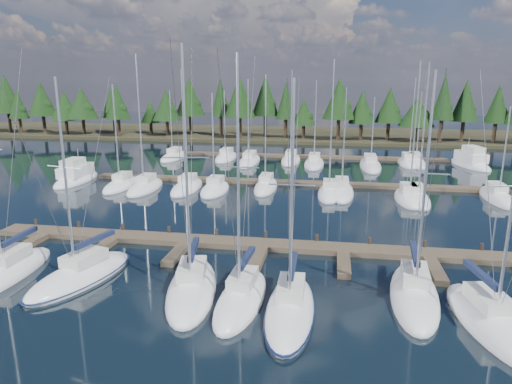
% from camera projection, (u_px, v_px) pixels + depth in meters
% --- Properties ---
extents(ground, '(260.00, 260.00, 0.00)m').
position_uv_depth(ground, '(281.00, 206.00, 46.61)').
color(ground, black).
rests_on(ground, ground).
extents(far_shore, '(220.00, 30.00, 0.60)m').
position_uv_depth(far_shore, '(311.00, 135.00, 103.96)').
color(far_shore, '#2F2C1A').
rests_on(far_shore, ground).
extents(main_dock, '(44.00, 6.13, 0.90)m').
position_uv_depth(main_dock, '(263.00, 247.00, 34.46)').
color(main_dock, brown).
rests_on(main_dock, ground).
extents(back_docks, '(50.00, 21.80, 0.40)m').
position_uv_depth(back_docks, '(297.00, 168.00, 65.30)').
color(back_docks, brown).
rests_on(back_docks, ground).
extents(front_sailboat_0, '(2.61, 8.79, 15.40)m').
position_uv_depth(front_sailboat_0, '(9.00, 272.00, 29.82)').
color(front_sailboat_0, silver).
rests_on(front_sailboat_0, ground).
extents(front_sailboat_1, '(5.33, 9.28, 13.53)m').
position_uv_depth(front_sailboat_1, '(81.00, 275.00, 29.41)').
color(front_sailboat_1, silver).
rests_on(front_sailboat_1, ground).
extents(front_sailboat_2, '(4.53, 9.34, 15.21)m').
position_uv_depth(front_sailboat_2, '(192.00, 288.00, 27.52)').
color(front_sailboat_2, silver).
rests_on(front_sailboat_2, ground).
extents(front_sailboat_3, '(2.86, 7.95, 14.67)m').
position_uv_depth(front_sailboat_3, '(241.00, 298.00, 26.28)').
color(front_sailboat_3, silver).
rests_on(front_sailboat_3, ground).
extents(front_sailboat_4, '(2.91, 9.10, 13.45)m').
position_uv_depth(front_sailboat_4, '(290.00, 309.00, 25.07)').
color(front_sailboat_4, silver).
rests_on(front_sailboat_4, ground).
extents(front_sailboat_5, '(3.50, 9.34, 13.85)m').
position_uv_depth(front_sailboat_5, '(414.00, 294.00, 26.82)').
color(front_sailboat_5, silver).
rests_on(front_sailboat_5, ground).
extents(front_sailboat_6, '(4.35, 9.17, 13.89)m').
position_uv_depth(front_sailboat_6, '(490.00, 321.00, 23.82)').
color(front_sailboat_6, silver).
rests_on(front_sailboat_6, ground).
extents(back_sailboat_rows, '(45.93, 31.72, 16.05)m').
position_uv_depth(back_sailboat_rows, '(298.00, 174.00, 61.19)').
color(back_sailboat_rows, silver).
rests_on(back_sailboat_rows, ground).
extents(motor_yacht_left, '(3.79, 9.87, 4.86)m').
position_uv_depth(motor_yacht_left, '(76.00, 177.00, 57.62)').
color(motor_yacht_left, silver).
rests_on(motor_yacht_left, ground).
extents(motor_yacht_right, '(5.56, 10.46, 4.99)m').
position_uv_depth(motor_yacht_right, '(470.00, 163.00, 67.71)').
color(motor_yacht_right, silver).
rests_on(motor_yacht_right, ground).
extents(tree_line, '(183.01, 11.82, 13.08)m').
position_uv_depth(tree_line, '(307.00, 105.00, 92.97)').
color(tree_line, black).
rests_on(tree_line, far_shore).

